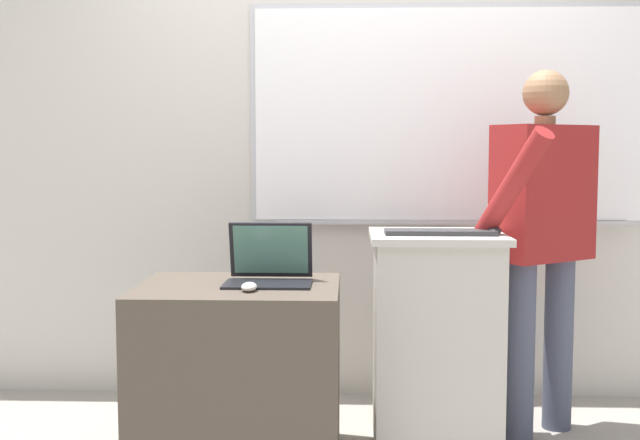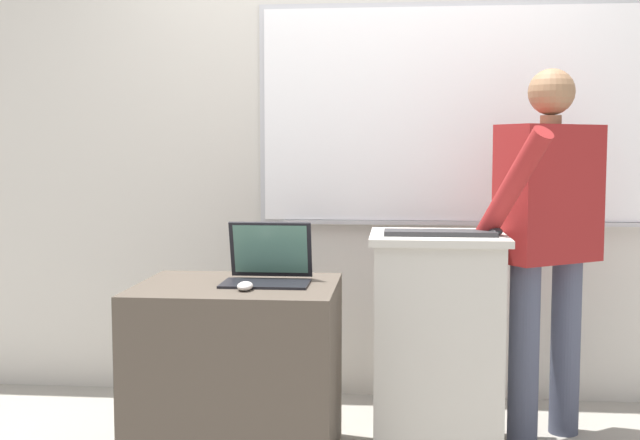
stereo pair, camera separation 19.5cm
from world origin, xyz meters
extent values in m
cube|color=beige|center=(0.00, 1.21, 1.33)|extent=(6.40, 0.12, 2.66)
cube|color=#B7B7BC|center=(0.47, 1.14, 1.44)|extent=(2.02, 0.02, 1.11)
cube|color=white|center=(0.47, 1.13, 1.44)|extent=(1.97, 0.02, 1.06)
cube|color=#B7B7BC|center=(0.47, 1.12, 0.90)|extent=(1.77, 0.04, 0.02)
cube|color=#BCB7AD|center=(0.33, 0.41, 0.45)|extent=(0.51, 0.47, 0.89)
cube|color=#BCB7AD|center=(0.33, 0.41, 0.91)|extent=(0.56, 0.51, 0.03)
cube|color=#4C4238|center=(-0.48, 0.22, 0.37)|extent=(0.81, 0.66, 0.73)
cylinder|color=#474C60|center=(0.71, 0.53, 0.39)|extent=(0.13, 0.13, 0.79)
cylinder|color=#474C60|center=(0.92, 0.67, 0.39)|extent=(0.13, 0.13, 0.79)
cube|color=maroon|center=(0.82, 0.60, 1.08)|extent=(0.49, 0.43, 0.59)
cylinder|color=#8C6647|center=(0.82, 0.60, 1.40)|extent=(0.09, 0.09, 0.04)
sphere|color=#8C6647|center=(0.82, 0.60, 1.52)|extent=(0.20, 0.20, 0.20)
cylinder|color=maroon|center=(0.61, 0.29, 1.12)|extent=(0.30, 0.39, 0.49)
cylinder|color=maroon|center=(1.02, 0.74, 1.06)|extent=(0.08, 0.08, 0.56)
cube|color=black|center=(-0.36, 0.21, 0.74)|extent=(0.35, 0.22, 0.01)
cube|color=black|center=(-0.36, 0.35, 0.86)|extent=(0.34, 0.08, 0.23)
cube|color=#4C7A6B|center=(-0.36, 0.35, 0.86)|extent=(0.31, 0.06, 0.20)
cube|color=#2D2D30|center=(0.34, 0.35, 0.93)|extent=(0.45, 0.14, 0.02)
ellipsoid|color=silver|center=(-0.42, 0.08, 0.75)|extent=(0.06, 0.10, 0.03)
ellipsoid|color=black|center=(0.56, 0.36, 0.94)|extent=(0.06, 0.10, 0.03)
camera|label=1|loc=(-0.04, -2.94, 1.27)|focal=45.00mm
camera|label=2|loc=(0.16, -2.93, 1.27)|focal=45.00mm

